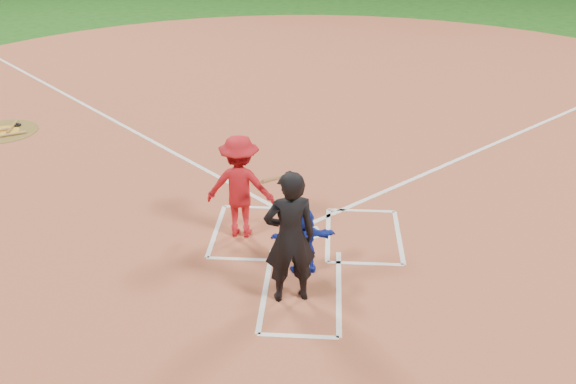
# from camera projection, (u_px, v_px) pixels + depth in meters

# --- Properties ---
(ground) EXTENTS (120.00, 120.00, 0.00)m
(ground) POSITION_uv_depth(u_px,v_px,m) (307.00, 234.00, 11.16)
(ground) COLOR #164912
(ground) RESTS_ON ground
(home_plate_dirt) EXTENTS (28.00, 28.00, 0.01)m
(home_plate_dirt) POSITION_uv_depth(u_px,v_px,m) (316.00, 118.00, 16.54)
(home_plate_dirt) COLOR #9B4D33
(home_plate_dirt) RESTS_ON ground
(home_plate) EXTENTS (0.60, 0.60, 0.02)m
(home_plate) POSITION_uv_depth(u_px,v_px,m) (307.00, 233.00, 11.15)
(home_plate) COLOR white
(home_plate) RESTS_ON home_plate_dirt
(on_deck_circle) EXTENTS (1.70, 1.70, 0.01)m
(on_deck_circle) POSITION_uv_depth(u_px,v_px,m) (2.00, 131.00, 15.64)
(on_deck_circle) COLOR brown
(on_deck_circle) RESTS_ON home_plate_dirt
(on_deck_logo) EXTENTS (0.80, 0.80, 0.00)m
(on_deck_logo) POSITION_uv_depth(u_px,v_px,m) (2.00, 131.00, 15.64)
(on_deck_logo) COLOR gold
(on_deck_logo) RESTS_ON on_deck_circle
(on_deck_bat_a) EXTENTS (0.20, 0.84, 0.06)m
(on_deck_bat_a) POSITION_uv_depth(u_px,v_px,m) (12.00, 127.00, 15.84)
(on_deck_bat_a) COLOR olive
(on_deck_bat_a) RESTS_ON on_deck_circle
(on_deck_bat_c) EXTENTS (0.74, 0.51, 0.06)m
(on_deck_bat_c) POSITION_uv_depth(u_px,v_px,m) (8.00, 135.00, 15.34)
(on_deck_bat_c) COLOR #A6793D
(on_deck_bat_c) RESTS_ON on_deck_circle
(bat_weight_donut) EXTENTS (0.19, 0.19, 0.05)m
(bat_weight_donut) POSITION_uv_depth(u_px,v_px,m) (17.00, 125.00, 15.98)
(bat_weight_donut) COLOR black
(bat_weight_donut) RESTS_ON on_deck_circle
(catcher) EXTENTS (1.06, 0.53, 1.10)m
(catcher) POSITION_uv_depth(u_px,v_px,m) (304.00, 240.00, 9.86)
(catcher) COLOR #152BB0
(catcher) RESTS_ON home_plate_dirt
(umpire) EXTENTS (0.84, 0.66, 2.04)m
(umpire) POSITION_uv_depth(u_px,v_px,m) (290.00, 237.00, 9.00)
(umpire) COLOR black
(umpire) RESTS_ON home_plate_dirt
(chalk_markings) EXTENTS (28.35, 17.32, 0.01)m
(chalk_markings) POSITION_uv_depth(u_px,v_px,m) (316.00, 128.00, 15.89)
(chalk_markings) COLOR white
(chalk_markings) RESTS_ON home_plate_dirt
(batter_at_plate) EXTENTS (1.39, 0.91, 1.80)m
(batter_at_plate) POSITION_uv_depth(u_px,v_px,m) (240.00, 187.00, 10.76)
(batter_at_plate) COLOR #B0131B
(batter_at_plate) RESTS_ON home_plate_dirt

